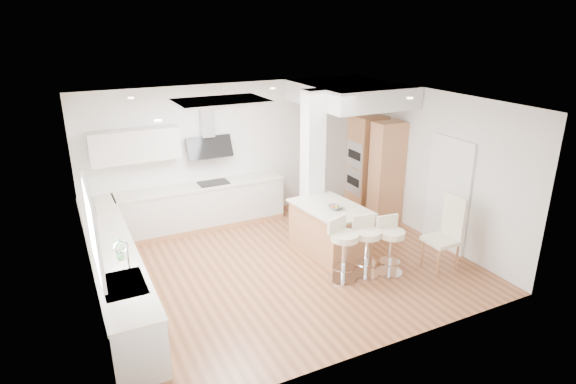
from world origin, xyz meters
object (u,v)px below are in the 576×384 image
peninsula (330,229)px  dining_chair (447,230)px  bar_stool_c (390,243)px  bar_stool_b (366,243)px  bar_stool_a (343,247)px

peninsula → dining_chair: bearing=-49.3°
bar_stool_c → dining_chair: (0.97, -0.25, 0.13)m
bar_stool_b → bar_stool_c: bar_stool_b is taller
peninsula → bar_stool_b: bearing=-90.0°
peninsula → bar_stool_b: (0.10, -0.98, 0.12)m
bar_stool_a → bar_stool_b: 0.44m
bar_stool_a → bar_stool_b: size_ratio=1.04×
bar_stool_b → dining_chair: dining_chair is taller
peninsula → bar_stool_a: 1.03m
peninsula → bar_stool_a: bar_stool_a is taller
bar_stool_b → dining_chair: 1.40m
bar_stool_a → bar_stool_c: bar_stool_a is taller
peninsula → bar_stool_c: (0.47, -1.12, 0.11)m
peninsula → bar_stool_a: (-0.34, -0.96, 0.14)m
bar_stool_b → bar_stool_c: 0.40m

